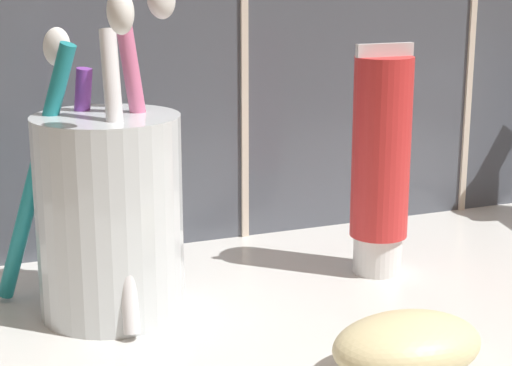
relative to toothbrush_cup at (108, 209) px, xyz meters
The scene contains 4 objects.
sink_counter 14.33cm from the toothbrush_cup, 36.08° to the right, with size 74.80×35.73×2.00cm, color silver.
toothbrush_cup is the anchor object (origin of this frame).
toothpaste_tube 17.28cm from the toothbrush_cup, ahead, with size 3.84×3.65×14.62cm.
soap_bar 17.96cm from the toothbrush_cup, 48.38° to the right, with size 7.65×5.32×2.95cm, color beige.
Camera 1 is at (-19.34, -38.13, 21.35)cm, focal length 60.00 mm.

